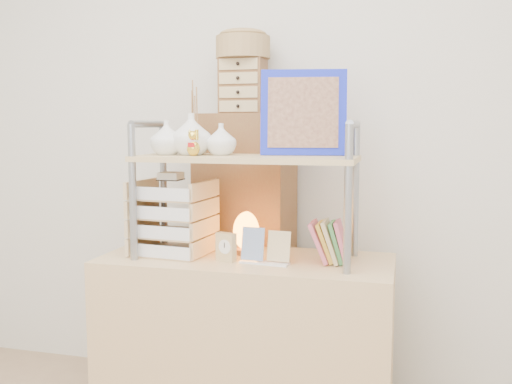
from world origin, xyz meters
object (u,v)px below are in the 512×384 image
(desk, at_px, (246,345))
(cabinet, at_px, (245,254))
(salt_lamp, at_px, (246,232))
(letter_tray, at_px, (172,222))

(desk, height_order, cabinet, cabinet)
(desk, xyz_separation_m, salt_lamp, (-0.02, 0.07, 0.47))
(salt_lamp, bearing_deg, letter_tray, -164.80)
(cabinet, xyz_separation_m, letter_tray, (-0.21, -0.38, 0.21))
(desk, relative_size, salt_lamp, 6.60)
(desk, bearing_deg, letter_tray, -178.47)
(letter_tray, distance_m, salt_lamp, 0.32)
(desk, bearing_deg, salt_lamp, 104.74)
(cabinet, height_order, letter_tray, cabinet)
(desk, distance_m, letter_tray, 0.61)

